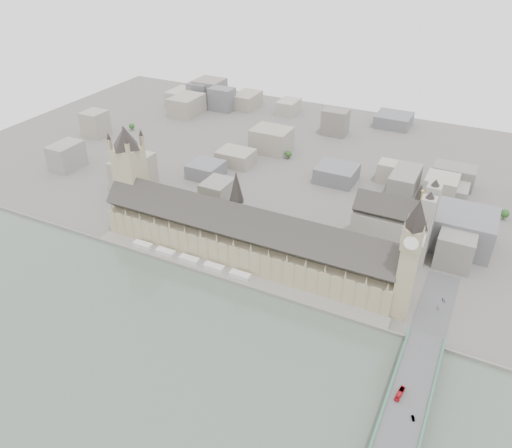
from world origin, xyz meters
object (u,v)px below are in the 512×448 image
at_px(elizabeth_tower, 410,252).
at_px(victoria_tower, 130,173).
at_px(car_silver, 413,418).
at_px(palace_of_westminster, 244,238).
at_px(westminster_abbey, 394,224).
at_px(car_approach, 443,300).
at_px(red_bus_north, 400,394).
at_px(westminster_bridge, 403,419).

relative_size(elizabeth_tower, victoria_tower, 1.07).
bearing_deg(victoria_tower, car_silver, -21.63).
height_order(palace_of_westminster, westminster_abbey, westminster_abbey).
height_order(palace_of_westminster, elizabeth_tower, elizabeth_tower).
height_order(elizabeth_tower, car_approach, elizabeth_tower).
relative_size(westminster_abbey, car_silver, 17.10).
xyz_separation_m(elizabeth_tower, westminster_abbey, (-27.08, 87.00, -33.01)).
xyz_separation_m(elizabeth_tower, red_bus_north, (18.55, -83.57, -46.20)).
xyz_separation_m(palace_of_westminster, victoria_tower, (-122.00, 6.30, 32.50)).
distance_m(victoria_tower, westminster_abbey, 244.79).
xyz_separation_m(car_silver, car_approach, (-0.78, 115.16, -0.01)).
bearing_deg(westminster_bridge, car_approach, 87.74).
bearing_deg(victoria_tower, red_bus_north, -20.03).
distance_m(elizabeth_tower, victoria_tower, 260.64).
bearing_deg(palace_of_westminster, elizabeth_tower, -4.85).
distance_m(red_bus_north, car_approach, 102.50).
xyz_separation_m(westminster_abbey, red_bus_north, (45.62, -170.57, -13.19)).
bearing_deg(palace_of_westminster, westminster_bridge, -33.49).
distance_m(westminster_bridge, westminster_abbey, 190.56).
relative_size(palace_of_westminster, westminster_bridge, 0.82).
bearing_deg(elizabeth_tower, palace_of_westminster, 175.15).
xyz_separation_m(palace_of_westminster, westminster_abbey, (110.92, 75.30, 2.38)).
height_order(westminster_bridge, westminster_abbey, westminster_abbey).
distance_m(westminster_abbey, red_bus_north, 177.06).
xyz_separation_m(westminster_bridge, car_approach, (4.50, 113.93, 5.77)).
distance_m(palace_of_westminster, victoria_tower, 126.41).
height_order(victoria_tower, westminster_abbey, victoria_tower).
xyz_separation_m(palace_of_westminster, red_bus_north, (156.55, -95.27, -10.82)).
relative_size(elizabeth_tower, car_approach, 24.35).
xyz_separation_m(elizabeth_tower, westminster_bridge, (24.00, -95.50, -52.96)).
distance_m(westminster_bridge, red_bus_north, 14.76).
relative_size(westminster_bridge, car_silver, 81.71).
relative_size(elizabeth_tower, westminster_abbey, 1.58).
distance_m(palace_of_westminster, red_bus_north, 183.58).
relative_size(palace_of_westminster, car_approach, 60.03).
xyz_separation_m(red_bus_north, car_approach, (9.95, 102.01, -1.00)).
distance_m(victoria_tower, car_silver, 314.34).
height_order(red_bus_north, car_approach, red_bus_north).
bearing_deg(westminster_bridge, car_silver, -13.12).
bearing_deg(red_bus_north, car_silver, -43.29).
height_order(elizabeth_tower, car_silver, elizabeth_tower).
height_order(car_silver, car_approach, car_silver).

